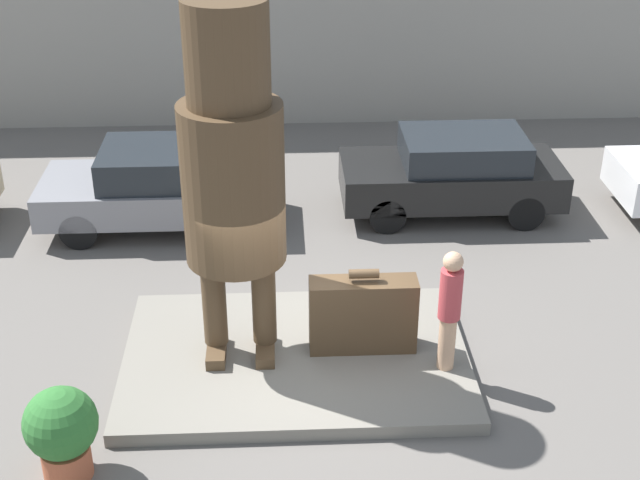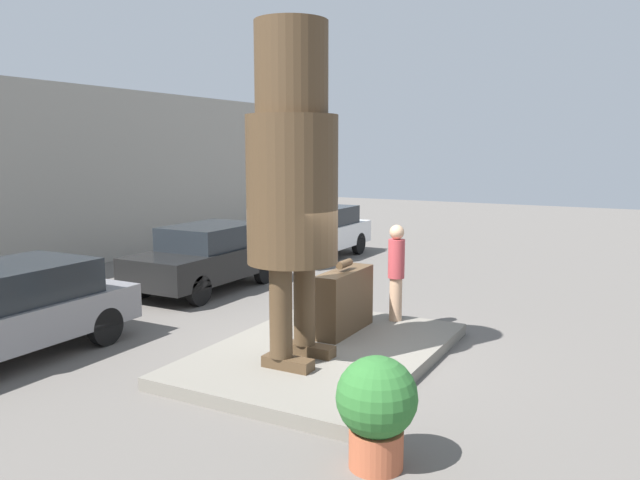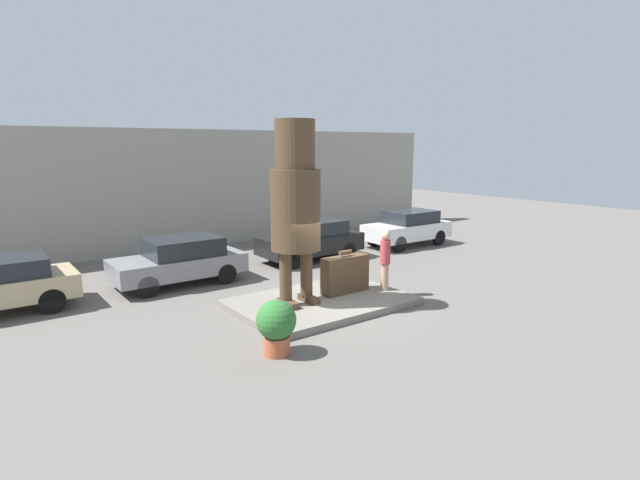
# 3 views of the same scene
# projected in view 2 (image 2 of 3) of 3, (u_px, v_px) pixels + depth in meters

# --- Properties ---
(ground_plane) EXTENTS (60.00, 60.00, 0.00)m
(ground_plane) POSITION_uv_depth(u_px,v_px,m) (324.00, 359.00, 10.11)
(ground_plane) COLOR #605B56
(pedestal) EXTENTS (4.86, 3.33, 0.20)m
(pedestal) POSITION_uv_depth(u_px,v_px,m) (324.00, 353.00, 10.09)
(pedestal) COLOR slate
(pedestal) RESTS_ON ground_plane
(statue_figure) EXTENTS (1.34, 1.34, 4.96)m
(statue_figure) POSITION_uv_depth(u_px,v_px,m) (292.00, 168.00, 9.03)
(statue_figure) COLOR #4C3823
(statue_figure) RESTS_ON pedestal
(giant_suitcase) EXTENTS (1.51, 0.44, 1.27)m
(giant_suitcase) POSITION_uv_depth(u_px,v_px,m) (344.00, 301.00, 10.87)
(giant_suitcase) COLOR #4C3823
(giant_suitcase) RESTS_ON pedestal
(tourist) EXTENTS (0.31, 0.31, 1.80)m
(tourist) POSITION_uv_depth(u_px,v_px,m) (396.00, 268.00, 11.52)
(tourist) COLOR tan
(tourist) RESTS_ON pedestal
(parked_car_grey) EXTENTS (4.14, 1.88, 1.53)m
(parked_car_grey) POSITION_uv_depth(u_px,v_px,m) (7.00, 309.00, 10.05)
(parked_car_grey) COLOR gray
(parked_car_grey) RESTS_ON ground_plane
(parked_car_black) EXTENTS (4.10, 1.79, 1.56)m
(parked_car_black) POSITION_uv_depth(u_px,v_px,m) (208.00, 256.00, 14.93)
(parked_car_black) COLOR black
(parked_car_black) RESTS_ON ground_plane
(parked_car_white) EXTENTS (4.05, 1.78, 1.57)m
(parked_car_white) POSITION_uv_depth(u_px,v_px,m) (319.00, 231.00, 19.30)
(parked_car_white) COLOR silver
(parked_car_white) RESTS_ON ground_plane
(planter_pot) EXTENTS (0.88, 0.88, 1.23)m
(planter_pot) POSITION_uv_depth(u_px,v_px,m) (377.00, 406.00, 6.59)
(planter_pot) COLOR #AD5638
(planter_pot) RESTS_ON ground_plane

